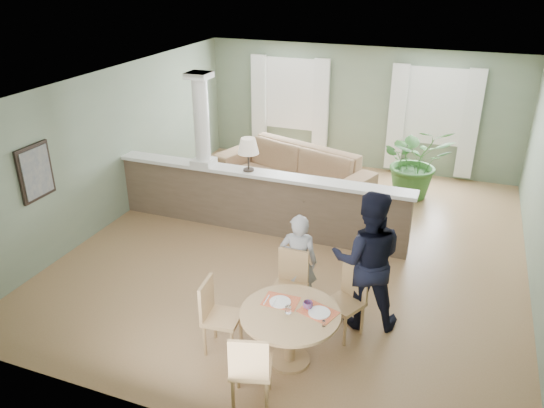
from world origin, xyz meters
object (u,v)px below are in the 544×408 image
at_px(sofa, 292,172).
at_px(houseplant, 416,161).
at_px(chair_far_man, 348,297).
at_px(chair_near, 250,367).
at_px(child_person, 298,262).
at_px(chair_far_boy, 290,282).
at_px(man_person, 367,260).
at_px(dining_table, 291,322).
at_px(chair_side, 216,313).

distance_m(sofa, houseplant, 2.45).
bearing_deg(chair_far_man, chair_near, -85.82).
bearing_deg(chair_near, child_person, -102.91).
bearing_deg(chair_far_boy, man_person, 12.97).
distance_m(chair_far_man, chair_near, 1.73).
relative_size(sofa, houseplant, 2.15).
bearing_deg(chair_far_man, chair_far_boy, -156.86).
height_order(dining_table, chair_far_boy, chair_far_boy).
relative_size(chair_side, child_person, 0.67).
distance_m(sofa, chair_far_boy, 4.09).
distance_m(dining_table, man_person, 1.30).
distance_m(chair_far_boy, chair_near, 1.65).
bearing_deg(chair_far_boy, chair_far_man, -4.17).
height_order(sofa, man_person, man_person).
relative_size(sofa, chair_near, 3.35).
relative_size(chair_far_boy, chair_side, 1.01).
bearing_deg(man_person, chair_far_boy, 0.89).
relative_size(chair_near, chair_side, 1.02).
relative_size(chair_far_boy, chair_near, 0.99).
bearing_deg(houseplant, chair_side, -106.47).
relative_size(chair_far_man, chair_near, 0.97).
bearing_deg(houseplant, sofa, -162.24).
height_order(chair_near, chair_side, chair_near).
bearing_deg(child_person, man_person, 168.39).
bearing_deg(chair_side, man_person, -59.22).
distance_m(sofa, dining_table, 4.98).
bearing_deg(child_person, sofa, -80.95).
distance_m(houseplant, child_person, 4.50).
height_order(sofa, chair_far_man, sofa).
xyz_separation_m(chair_far_boy, child_person, (0.02, 0.24, 0.18)).
bearing_deg(chair_near, chair_far_man, -128.18).
xyz_separation_m(dining_table, chair_far_man, (0.49, 0.79, -0.05)).
relative_size(chair_far_boy, man_person, 0.51).
height_order(houseplant, man_person, man_person).
bearing_deg(man_person, chair_side, 23.57).
xyz_separation_m(houseplant, man_person, (-0.09, -4.39, 0.19)).
bearing_deg(sofa, houseplant, 35.81).
relative_size(houseplant, child_person, 1.07).
bearing_deg(houseplant, man_person, -91.12).
relative_size(chair_far_man, chair_side, 0.99).
bearing_deg(houseplant, chair_near, -98.08).
xyz_separation_m(sofa, dining_table, (1.59, -4.72, 0.09)).
bearing_deg(sofa, dining_table, -53.29).
xyz_separation_m(houseplant, chair_far_man, (-0.24, -4.67, -0.24)).
bearing_deg(dining_table, chair_near, -101.17).
xyz_separation_m(child_person, man_person, (0.91, -0.01, 0.23)).
relative_size(chair_far_boy, child_person, 0.68).
xyz_separation_m(dining_table, child_person, (-0.27, 1.08, 0.14)).
bearing_deg(chair_side, chair_far_boy, -39.81).
bearing_deg(man_person, chair_far_man, 48.08).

